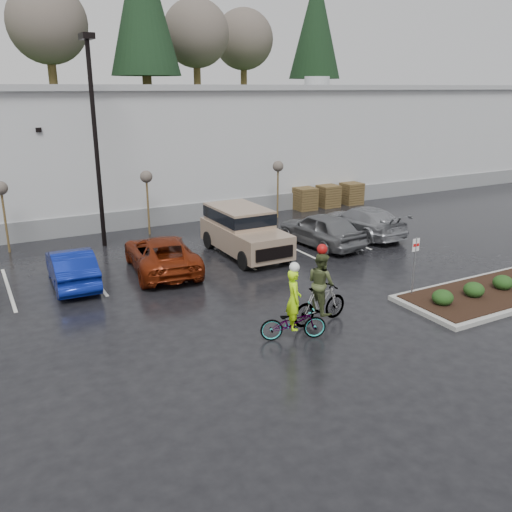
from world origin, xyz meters
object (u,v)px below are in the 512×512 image
sapling_east (278,169)px  suv_tan (245,232)px  sapling_mid (146,180)px  cyclist_hivis (293,316)px  fire_lane_sign (415,260)px  lamppost (94,120)px  car_far_silver (362,221)px  car_grey (321,229)px  sapling_west (1,192)px  pallet_stack_a (305,199)px  pallet_stack_b (328,196)px  car_blue (72,267)px  cyclist_olive (320,295)px  car_red (161,254)px  pallet_stack_c (351,193)px

sapling_east → suv_tan: size_ratio=0.63×
sapling_mid → cyclist_hivis: size_ratio=1.35×
sapling_east → fire_lane_sign: (-2.20, -12.80, -1.32)m
cyclist_hivis → lamppost: bearing=31.0°
car_far_silver → car_grey: bearing=8.7°
sapling_west → pallet_stack_a: sapling_west is taller
car_grey → suv_tan: bearing=-10.8°
pallet_stack_b → car_blue: 17.82m
suv_tan → cyclist_olive: cyclist_olive is taller
car_red → cyclist_hivis: (1.31, -7.76, 0.02)m
car_blue → suv_tan: size_ratio=0.83×
sapling_west → cyclist_olive: (7.80, -12.92, -1.81)m
pallet_stack_a → car_red: bearing=-149.3°
sapling_east → car_far_silver: bearing=-72.4°
car_blue → fire_lane_sign: bearing=147.5°
lamppost → sapling_mid: bearing=21.8°
sapling_mid → car_grey: bearing=-42.6°
sapling_mid → pallet_stack_b: (11.70, 1.00, -2.05)m
sapling_west → lamppost: bearing=-14.0°
fire_lane_sign → car_grey: (1.04, 6.97, -0.61)m
pallet_stack_a → cyclist_olive: size_ratio=0.53×
lamppost → car_blue: size_ratio=2.18×
suv_tan → pallet_stack_a: bearing=41.0°
car_red → car_grey: car_grey is taller
sapling_west → sapling_east: same height
pallet_stack_a → sapling_east: bearing=-158.2°
pallet_stack_b → suv_tan: bearing=-144.7°
pallet_stack_a → pallet_stack_b: (1.70, 0.00, 0.00)m
fire_lane_sign → car_grey: bearing=81.5°
sapling_mid → cyclist_hivis: bearing=-90.2°
suv_tan → car_far_silver: suv_tan is taller
sapling_west → suv_tan: sapling_west is taller
sapling_east → sapling_mid: bearing=180.0°
pallet_stack_a → car_red: size_ratio=0.26×
sapling_mid → fire_lane_sign: size_ratio=1.45×
lamppost → car_blue: bearing=-116.4°
cyclist_hivis → cyclist_olive: cyclist_olive is taller
cyclist_hivis → cyclist_olive: bearing=-47.0°
sapling_east → car_grey: sapling_east is taller
car_blue → car_red: size_ratio=0.82×
sapling_east → car_far_silver: 5.93m
sapling_west → fire_lane_sign: (11.80, -12.80, -1.32)m
fire_lane_sign → suv_tan: fire_lane_sign is taller
fire_lane_sign → car_far_silver: bearing=62.5°
sapling_east → car_blue: bearing=-155.2°
sapling_mid → car_grey: 8.82m
sapling_east → pallet_stack_a: sapling_east is taller
car_grey → pallet_stack_c: bearing=-141.4°
lamppost → car_far_silver: lamppost is taller
car_grey → cyclist_olive: (-5.04, -7.10, 0.13)m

